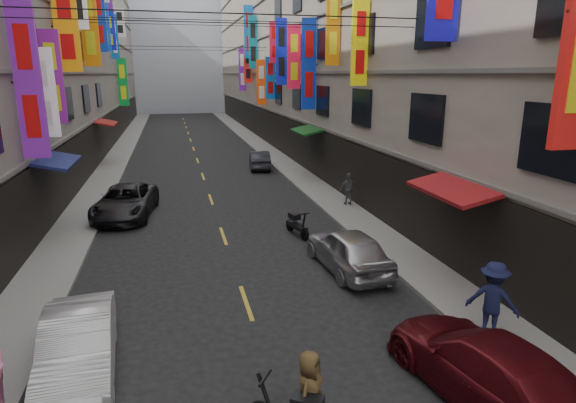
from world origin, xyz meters
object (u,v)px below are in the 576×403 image
car_left_far (126,202)px  pedestrian_rnear (493,299)px  car_right_far (260,160)px  car_right_near (487,367)px  car_right_mid (348,249)px  pedestrian_crossing (309,391)px  car_left_mid (78,346)px  pedestrian_rfar (349,189)px  scooter_far_right (297,225)px

car_left_far → pedestrian_rnear: bearing=-46.8°
car_right_far → car_right_near: bearing=96.8°
car_left_far → car_right_mid: car_right_mid is taller
pedestrian_crossing → car_right_mid: bearing=9.0°
car_left_mid → pedestrian_rfar: bearing=42.9°
car_left_mid → pedestrian_rnear: bearing=-9.9°
car_right_far → car_left_far: bearing=57.9°
car_right_mid → car_right_far: car_right_mid is taller
pedestrian_rnear → car_right_near: bearing=96.2°
car_right_mid → pedestrian_crossing: 7.57m
car_left_mid → car_right_mid: car_right_mid is taller
pedestrian_rfar → scooter_far_right: bearing=45.0°
car_left_far → pedestrian_rfar: size_ratio=3.21×
car_left_mid → car_right_mid: 8.68m
car_left_mid → pedestrian_rfar: (10.45, 11.49, 0.23)m
car_left_mid → car_left_far: (0.00, 12.30, 0.03)m
scooter_far_right → car_left_far: 8.19m
car_right_mid → pedestrian_rfar: bearing=-115.0°
scooter_far_right → car_left_far: car_left_far is taller
car_right_near → pedestrian_crossing: (-3.64, 0.04, 0.07)m
pedestrian_rnear → pedestrian_crossing: (-5.13, -1.88, -0.30)m
scooter_far_right → car_left_mid: 10.49m
car_left_mid → car_left_far: size_ratio=0.81×
scooter_far_right → car_right_far: car_right_far is taller
scooter_far_right → car_right_mid: 3.90m
car_left_far → pedestrian_crossing: size_ratio=3.28×
car_right_near → scooter_far_right: bearing=-92.7°
car_right_near → pedestrian_rfar: (2.45, 14.25, 0.20)m
car_left_mid → pedestrian_rnear: 9.53m
scooter_far_right → pedestrian_rnear: bearing=93.9°
scooter_far_right → car_right_far: (1.09, 14.32, 0.17)m
car_left_mid → pedestrian_rnear: size_ratio=2.16×
car_right_mid → car_right_near: bearing=88.4°
pedestrian_rfar → pedestrian_crossing: size_ratio=1.02×
scooter_far_right → car_right_mid: bearing=88.7°
car_right_mid → pedestrian_rnear: (1.83, -4.93, 0.36)m
car_left_far → car_right_near: bearing=-54.6°
scooter_far_right → car_right_far: bearing=-106.9°
pedestrian_rnear → pedestrian_rfar: 12.37m
car_left_far → car_right_near: car_right_near is taller
car_right_mid → pedestrian_rfar: (2.79, 7.40, 0.19)m
scooter_far_right → pedestrian_crossing: 10.93m
pedestrian_rnear → pedestrian_crossing: 5.47m
car_left_far → pedestrian_rfar: pedestrian_rfar is taller
car_right_far → pedestrian_rfar: bearing=109.7°
car_left_far → car_right_far: bearing=58.6°
scooter_far_right → pedestrian_rfar: (3.55, 3.58, 0.47)m
scooter_far_right → pedestrian_rnear: size_ratio=0.94×
car_right_near → pedestrian_rfar: 14.46m
car_left_mid → car_right_near: car_right_near is taller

